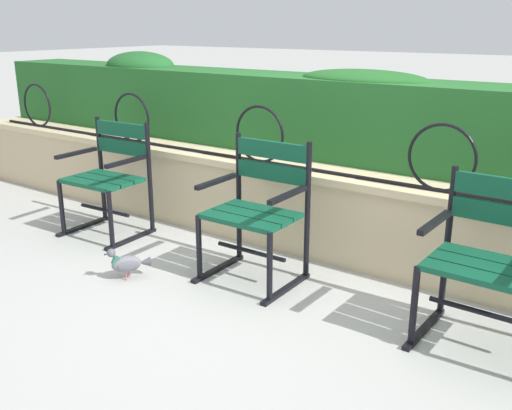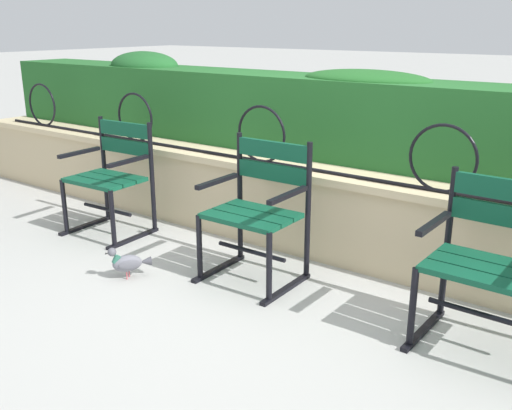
{
  "view_description": "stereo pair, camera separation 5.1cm",
  "coord_description": "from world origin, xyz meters",
  "px_view_note": "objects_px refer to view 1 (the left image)",
  "views": [
    {
      "loc": [
        1.91,
        -2.61,
        1.59
      ],
      "look_at": [
        0.0,
        0.07,
        0.55
      ],
      "focal_mm": 40.58,
      "sensor_mm": 36.0,
      "label": 1
    },
    {
      "loc": [
        1.95,
        -2.58,
        1.59
      ],
      "look_at": [
        0.0,
        0.07,
        0.55
      ],
      "focal_mm": 40.58,
      "sensor_mm": 36.0,
      "label": 2
    }
  ],
  "objects_px": {
    "park_chair_right": "(494,259)",
    "park_chair_centre": "(258,208)",
    "park_chair_left": "(109,175)",
    "pigeon_near_chairs": "(127,263)"
  },
  "relations": [
    {
      "from": "park_chair_right",
      "to": "park_chair_centre",
      "type": "bearing_deg",
      "value": -179.48
    },
    {
      "from": "park_chair_left",
      "to": "pigeon_near_chairs",
      "type": "height_order",
      "value": "park_chair_left"
    },
    {
      "from": "park_chair_right",
      "to": "pigeon_near_chairs",
      "type": "height_order",
      "value": "park_chair_right"
    },
    {
      "from": "park_chair_centre",
      "to": "park_chair_left",
      "type": "bearing_deg",
      "value": 178.75
    },
    {
      "from": "park_chair_left",
      "to": "park_chair_right",
      "type": "xyz_separation_m",
      "value": [
        2.87,
        -0.02,
        0.0
      ]
    },
    {
      "from": "park_chair_right",
      "to": "pigeon_near_chairs",
      "type": "bearing_deg",
      "value": -165.53
    },
    {
      "from": "park_chair_left",
      "to": "pigeon_near_chairs",
      "type": "distance_m",
      "value": 1.02
    },
    {
      "from": "pigeon_near_chairs",
      "to": "park_chair_right",
      "type": "bearing_deg",
      "value": 14.47
    },
    {
      "from": "park_chair_left",
      "to": "pigeon_near_chairs",
      "type": "bearing_deg",
      "value": -35.85
    },
    {
      "from": "park_chair_right",
      "to": "park_chair_left",
      "type": "bearing_deg",
      "value": 179.63
    }
  ]
}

